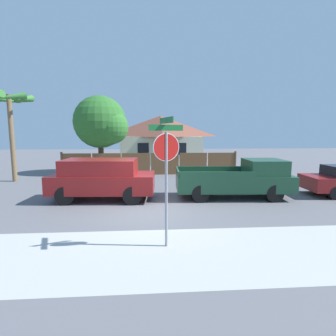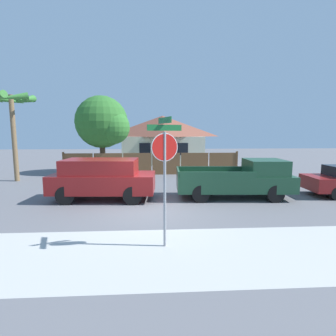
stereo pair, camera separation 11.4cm
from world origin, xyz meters
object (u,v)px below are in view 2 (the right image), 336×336
palm_tree (12,106)px  stop_sign (165,160)px  red_suv (103,178)px  orange_pickup (239,179)px  house (162,138)px  oak_tree (104,123)px

palm_tree → stop_sign: (8.71, -10.01, -2.30)m
red_suv → stop_sign: 5.76m
palm_tree → stop_sign: bearing=-49.0°
orange_pickup → stop_sign: 6.35m
orange_pickup → stop_sign: size_ratio=1.58×
palm_tree → orange_pickup: size_ratio=1.01×
stop_sign → red_suv: bearing=97.4°
house → stop_sign: size_ratio=2.46×
oak_tree → red_suv: oak_tree is taller
stop_sign → palm_tree: bearing=111.9°
red_suv → orange_pickup: 6.14m
house → palm_tree: bearing=-132.8°
palm_tree → red_suv: size_ratio=1.16×
oak_tree → stop_sign: oak_tree is taller
palm_tree → red_suv: palm_tree is taller
house → red_suv: house is taller
oak_tree → orange_pickup: 11.32m
oak_tree → palm_tree: bearing=-148.1°
oak_tree → palm_tree: oak_tree is taller
house → oak_tree: bearing=-122.5°
house → stop_sign: bearing=-92.1°
oak_tree → house: bearing=57.5°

